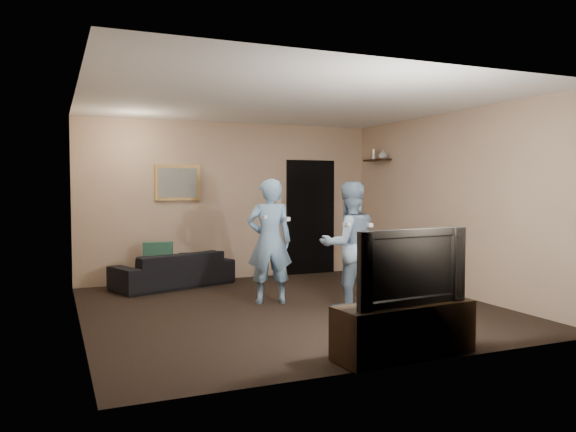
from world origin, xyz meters
name	(u,v)px	position (x,y,z in m)	size (l,w,h in m)	color
ground	(290,308)	(0.00, 0.00, 0.00)	(5.00, 5.00, 0.00)	black
ceiling	(290,101)	(0.00, 0.00, 2.60)	(5.00, 5.00, 0.04)	silver
wall_back	(231,201)	(0.00, 2.50, 1.30)	(5.00, 0.04, 2.60)	tan
wall_front	(405,214)	(0.00, -2.50, 1.30)	(5.00, 0.04, 2.60)	tan
wall_left	(78,208)	(-2.50, 0.00, 1.30)	(0.04, 5.00, 2.60)	tan
wall_right	(450,203)	(2.50, 0.00, 1.30)	(0.04, 5.00, 2.60)	tan
sofa	(173,269)	(-1.06, 2.07, 0.27)	(1.83, 0.72, 0.54)	black
throw_pillow	(158,256)	(-1.29, 2.07, 0.48)	(0.44, 0.14, 0.44)	#184838
painting_frame	(178,183)	(-0.90, 2.48, 1.60)	(0.72, 0.05, 0.57)	olive
painting_canvas	(178,183)	(-0.90, 2.45, 1.60)	(0.62, 0.01, 0.47)	slate
doorway	(311,217)	(1.45, 2.47, 1.00)	(0.90, 0.06, 2.00)	black
light_switch	(279,200)	(0.85, 2.48, 1.30)	(0.08, 0.02, 0.12)	silver
wall_shelf	(377,160)	(2.39, 1.80, 1.99)	(0.20, 0.60, 0.03)	black
shelf_vase	(383,154)	(2.39, 1.62, 2.08)	(0.15, 0.15, 0.16)	#BBBCC1
shelf_figurine	(374,154)	(2.39, 1.90, 2.09)	(0.06, 0.06, 0.18)	silver
tv_console	(404,329)	(0.14, -2.30, 0.25)	(1.34, 0.43, 0.48)	black
television	(405,266)	(0.14, -2.30, 0.83)	(1.17, 0.15, 0.68)	black
wii_player_left	(270,241)	(-0.13, 0.37, 0.82)	(0.67, 0.55, 1.64)	#7BAAD6
wii_player_right	(349,245)	(0.69, -0.29, 0.80)	(0.82, 0.66, 1.60)	#7B99B4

